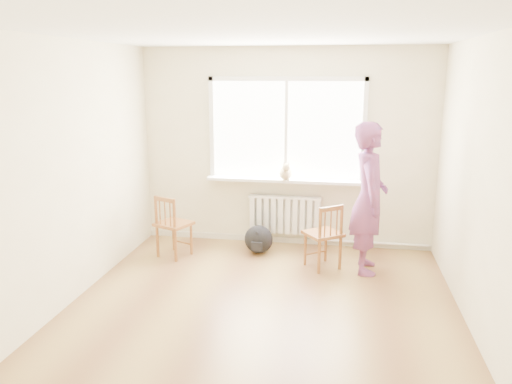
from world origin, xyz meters
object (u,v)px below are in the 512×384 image
at_px(chair_left, 172,226).
at_px(cat, 286,172).
at_px(chair_right, 325,236).
at_px(person, 369,198).
at_px(backpack, 259,239).

distance_m(chair_left, cat, 1.67).
bearing_deg(chair_right, person, 146.88).
bearing_deg(chair_right, chair_left, -38.46).
height_order(chair_left, cat, cat).
bearing_deg(cat, person, -40.14).
distance_m(person, backpack, 1.60).
xyz_separation_m(chair_left, cat, (1.41, 0.62, 0.64)).
bearing_deg(cat, chair_right, -58.92).
bearing_deg(backpack, person, -14.68).
height_order(chair_left, backpack, chair_left).
xyz_separation_m(chair_right, person, (0.50, 0.03, 0.49)).
relative_size(chair_left, person, 0.46).
distance_m(chair_left, backpack, 1.16).
distance_m(chair_left, person, 2.53).
bearing_deg(chair_left, chair_right, -159.13).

